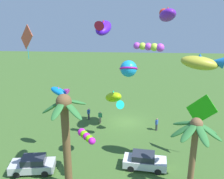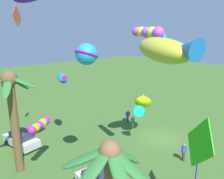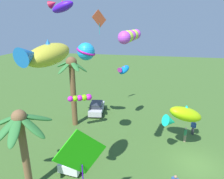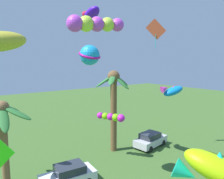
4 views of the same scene
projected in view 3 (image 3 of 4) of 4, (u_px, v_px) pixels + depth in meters
The scene contains 16 objects.
ground_plane at pixel (196, 164), 17.15m from camera, with size 120.00×120.00×0.00m, color #3D6028.
palm_tree_0 at pixel (72, 79), 22.19m from camera, with size 3.51×3.70×8.04m.
palm_tree_1 at pixel (21, 131), 13.18m from camera, with size 3.95×4.01×6.23m.
parked_car_0 at pixel (79, 154), 17.24m from camera, with size 4.06×2.10×1.51m.
parked_car_1 at pixel (97, 108), 26.80m from camera, with size 4.10×2.24×1.51m.
spectator_0 at pixel (193, 127), 21.57m from camera, with size 0.37×0.50×1.59m.
spectator_1 at pixel (185, 134), 20.21m from camera, with size 0.53×0.34×1.59m.
kite_fish_0 at pixel (46, 54), 10.34m from camera, with size 3.58×2.12×1.50m.
kite_tube_2 at pixel (81, 98), 21.24m from camera, with size 1.79×2.24×0.74m.
kite_fish_3 at pixel (124, 69), 22.62m from camera, with size 2.23×1.47×1.18m.
kite_fish_4 at pixel (61, 6), 17.11m from camera, with size 1.30×2.55×1.40m.
kite_fish_5 at pixel (184, 115), 17.72m from camera, with size 3.11×4.09×2.27m.
kite_ball_6 at pixel (86, 52), 16.00m from camera, with size 1.60×1.57×1.40m.
kite_diamond_7 at pixel (99, 19), 22.84m from camera, with size 1.51×1.29×2.73m.
kite_tube_8 at pixel (130, 36), 13.00m from camera, with size 2.93×1.23×0.84m.
kite_diamond_9 at pixel (82, 154), 10.51m from camera, with size 2.37×2.12×4.35m.
Camera 3 is at (-15.47, 4.00, 11.42)m, focal length 32.39 mm.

